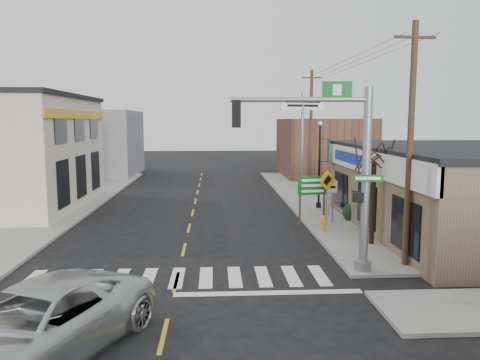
{
  "coord_description": "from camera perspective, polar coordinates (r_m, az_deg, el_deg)",
  "views": [
    {
      "loc": [
        1.33,
        -15.36,
        5.42
      ],
      "look_at": [
        2.45,
        5.25,
        2.8
      ],
      "focal_mm": 35.0,
      "sensor_mm": 36.0,
      "label": 1
    }
  ],
  "objects": [
    {
      "name": "sidewalk_left",
      "position": [
        30.66,
        -22.78,
        -3.39
      ],
      "size": [
        6.0,
        38.0,
        0.13
      ],
      "primitive_type": "cube",
      "color": "gray",
      "rests_on": "ground"
    },
    {
      "name": "lamp_post",
      "position": [
        28.75,
        9.79,
        2.67
      ],
      "size": [
        0.68,
        0.54,
        5.26
      ],
      "rotation": [
        0.0,
        0.0,
        0.24
      ],
      "color": "black",
      "rests_on": "sidewalk_right"
    },
    {
      "name": "ped_crossing_sign",
      "position": [
        24.27,
        10.58,
        -0.86
      ],
      "size": [
        1.1,
        0.08,
        2.82
      ],
      "rotation": [
        0.0,
        0.0,
        0.43
      ],
      "color": "gray",
      "rests_on": "sidewalk_right"
    },
    {
      "name": "suv",
      "position": [
        11.92,
        -23.67,
        -15.88
      ],
      "size": [
        5.17,
        6.83,
        1.72
      ],
      "primitive_type": "imported",
      "rotation": [
        0.0,
        0.0,
        -0.43
      ],
      "color": "#B5B9BA",
      "rests_on": "ground"
    },
    {
      "name": "sidewalk_right",
      "position": [
        29.87,
        11.85,
        -3.25
      ],
      "size": [
        6.0,
        38.0,
        0.13
      ],
      "primitive_type": "cube",
      "color": "gray",
      "rests_on": "ground"
    },
    {
      "name": "utility_pole_far",
      "position": [
        37.24,
        8.63,
        6.27
      ],
      "size": [
        1.6,
        0.24,
        9.2
      ],
      "rotation": [
        0.0,
        0.0,
        -0.11
      ],
      "color": "#453723",
      "rests_on": "sidewalk_right"
    },
    {
      "name": "crosswalk",
      "position": [
        16.72,
        -7.66,
        -11.73
      ],
      "size": [
        11.0,
        2.2,
        0.01
      ],
      "primitive_type": "cube",
      "color": "silver",
      "rests_on": "ground"
    },
    {
      "name": "dance_center_sign",
      "position": [
        33.48,
        7.62,
        7.41
      ],
      "size": [
        3.42,
        0.21,
        7.27
      ],
      "rotation": [
        0.0,
        0.0,
        0.33
      ],
      "color": "gray",
      "rests_on": "sidewalk_right"
    },
    {
      "name": "traffic_signal_pole",
      "position": [
        16.56,
        12.58,
        2.4
      ],
      "size": [
        5.24,
        0.39,
        6.63
      ],
      "rotation": [
        0.0,
        0.0,
        -0.12
      ],
      "color": "gray",
      "rests_on": "sidewalk_right"
    },
    {
      "name": "shrub_front",
      "position": [
        19.41,
        23.63,
        -7.58
      ],
      "size": [
        1.42,
        1.42,
        1.07
      ],
      "primitive_type": "ellipsoid",
      "color": "#173816",
      "rests_on": "sidewalk_right"
    },
    {
      "name": "bare_tree",
      "position": [
        20.63,
        16.09,
        3.87
      ],
      "size": [
        2.66,
        2.66,
        5.32
      ],
      "rotation": [
        0.0,
        0.0,
        -0.37
      ],
      "color": "black",
      "rests_on": "sidewalk_right"
    },
    {
      "name": "ground",
      "position": [
        16.35,
        -7.78,
        -12.2
      ],
      "size": [
        140.0,
        140.0,
        0.0
      ],
      "primitive_type": "plane",
      "color": "black",
      "rests_on": "ground"
    },
    {
      "name": "shrub_back",
      "position": [
        25.85,
        13.56,
        -3.88
      ],
      "size": [
        1.06,
        1.06,
        0.79
      ],
      "primitive_type": "ellipsoid",
      "color": "black",
      "rests_on": "sidewalk_right"
    },
    {
      "name": "bldg_distant_left",
      "position": [
        48.99,
        -17.73,
        4.3
      ],
      "size": [
        9.0,
        10.0,
        6.4
      ],
      "primitive_type": "cube",
      "color": "slate",
      "rests_on": "ground"
    },
    {
      "name": "bldg_distant_right",
      "position": [
        46.68,
        10.14,
        3.91
      ],
      "size": [
        8.0,
        10.0,
        5.6
      ],
      "primitive_type": "cube",
      "color": "brown",
      "rests_on": "ground"
    },
    {
      "name": "center_line",
      "position": [
        24.02,
        -6.23,
        -5.84
      ],
      "size": [
        0.12,
        56.0,
        0.01
      ],
      "primitive_type": "cube",
      "color": "gold",
      "rests_on": "ground"
    },
    {
      "name": "utility_pole_near",
      "position": [
        17.89,
        20.03,
        4.24
      ],
      "size": [
        1.52,
        0.23,
        8.76
      ],
      "rotation": [
        0.0,
        0.0,
        0.07
      ],
      "color": "#462B22",
      "rests_on": "sidewalk_right"
    },
    {
      "name": "fire_hydrant",
      "position": [
        22.98,
        10.08,
        -5.11
      ],
      "size": [
        0.24,
        0.24,
        0.78
      ],
      "rotation": [
        0.0,
        0.0,
        0.12
      ],
      "color": "gold",
      "rests_on": "sidewalk_right"
    },
    {
      "name": "guide_sign",
      "position": [
        24.13,
        8.81,
        -1.28
      ],
      "size": [
        1.54,
        0.13,
        2.7
      ],
      "rotation": [
        0.0,
        0.0,
        0.1
      ],
      "color": "#473421",
      "rests_on": "sidewalk_right"
    }
  ]
}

